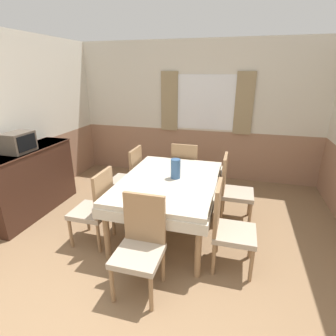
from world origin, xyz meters
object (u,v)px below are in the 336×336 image
object	(u,v)px
chair_right_near	(228,225)
chair_head_near	(141,243)
dining_table	(169,186)
chair_head_window	(185,169)
chair_right_far	(232,188)
sideboard	(31,181)
vase	(176,169)
chair_left_near	(96,206)
chair_left_far	(129,176)
tv	(19,142)

from	to	relation	value
chair_right_near	chair_head_near	world-z (taller)	same
dining_table	chair_head_window	distance (m)	1.05
chair_right_near	chair_right_far	world-z (taller)	same
chair_right_near	chair_head_window	distance (m)	1.73
chair_head_window	sideboard	distance (m)	2.40
chair_head_window	vase	size ratio (longest dim) A/B	3.81
chair_right_near	vase	xyz separation A→B (m)	(-0.72, 0.56, 0.37)
chair_left_near	vase	bearing A→B (deg)	-56.69
chair_right_far	chair_head_near	xyz separation A→B (m)	(-0.79, -1.54, 0.00)
chair_head_window	vase	world-z (taller)	vase
chair_right_far	chair_head_near	bearing A→B (deg)	-27.11
chair_left_near	vase	distance (m)	1.09
sideboard	chair_head_window	bearing A→B (deg)	27.71
chair_right_far	chair_head_window	xyz separation A→B (m)	(-0.79, 0.54, 0.00)
chair_head_window	chair_head_near	xyz separation A→B (m)	(0.00, -2.07, 0.00)
dining_table	chair_head_near	xyz separation A→B (m)	(-0.00, -1.04, -0.14)
chair_head_window	chair_left_far	xyz separation A→B (m)	(-0.79, -0.54, 0.00)
chair_right_near	chair_right_far	distance (m)	1.00
chair_left_far	sideboard	distance (m)	1.46
chair_right_near	vase	world-z (taller)	vase
sideboard	chair_right_near	bearing A→B (deg)	-8.28
chair_left_near	chair_head_window	bearing A→B (deg)	-27.11
chair_right_near	chair_left_near	xyz separation A→B (m)	(-1.57, 0.00, 0.00)
chair_right_far	chair_head_window	world-z (taller)	same
chair_head_window	chair_head_near	size ratio (longest dim) A/B	1.00
dining_table	tv	bearing A→B (deg)	-174.92
chair_left_far	vase	size ratio (longest dim) A/B	3.81
dining_table	chair_right_far	bearing A→B (deg)	32.47
chair_head_near	chair_right_far	bearing A→B (deg)	-117.11
dining_table	chair_left_far	world-z (taller)	chair_left_far
chair_right_near	chair_head_near	xyz separation A→B (m)	(-0.79, -0.54, 0.00)
chair_right_far	tv	size ratio (longest dim) A/B	2.50
chair_left_far	chair_head_near	bearing A→B (deg)	-152.89
chair_head_window	chair_left_near	xyz separation A→B (m)	(-0.79, -1.54, 0.00)
dining_table	chair_left_near	bearing A→B (deg)	-147.53
chair_right_near	vase	distance (m)	0.99
dining_table	chair_right_far	size ratio (longest dim) A/B	1.78
dining_table	chair_left_far	distance (m)	0.94
chair_left_far	chair_left_near	size ratio (longest dim) A/B	1.00
chair_right_far	sideboard	size ratio (longest dim) A/B	0.65
dining_table	chair_right_far	world-z (taller)	chair_right_far
chair_left_near	vase	xyz separation A→B (m)	(0.86, 0.56, 0.37)
chair_head_near	vase	bearing A→B (deg)	-93.53
chair_right_near	vase	size ratio (longest dim) A/B	3.81
chair_head_window	sideboard	world-z (taller)	sideboard
dining_table	chair_right_near	world-z (taller)	chair_right_near
chair_right_near	chair_head_window	size ratio (longest dim) A/B	1.00
chair_head_window	chair_left_far	bearing A→B (deg)	-145.74
chair_left_near	dining_table	bearing A→B (deg)	-57.53
dining_table	vase	world-z (taller)	vase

